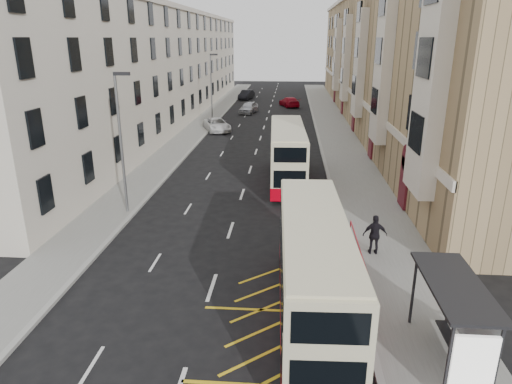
# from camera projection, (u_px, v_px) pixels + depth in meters

# --- Properties ---
(ground) EXTENTS (200.00, 200.00, 0.00)m
(ground) POSITION_uv_depth(u_px,v_px,m) (192.00, 349.00, 15.23)
(ground) COLOR black
(ground) RESTS_ON ground
(pavement_right) EXTENTS (4.00, 120.00, 0.15)m
(pavement_right) POSITION_uv_depth(u_px,v_px,m) (342.00, 147.00, 42.95)
(pavement_right) COLOR slate
(pavement_right) RESTS_ON ground
(pavement_left) EXTENTS (3.00, 120.00, 0.15)m
(pavement_left) POSITION_uv_depth(u_px,v_px,m) (180.00, 145.00, 44.08)
(pavement_left) COLOR slate
(pavement_left) RESTS_ON ground
(kerb_right) EXTENTS (0.25, 120.00, 0.15)m
(kerb_right) POSITION_uv_depth(u_px,v_px,m) (321.00, 147.00, 43.10)
(kerb_right) COLOR gray
(kerb_right) RESTS_ON ground
(kerb_left) EXTENTS (0.25, 120.00, 0.15)m
(kerb_left) POSITION_uv_depth(u_px,v_px,m) (196.00, 145.00, 43.97)
(kerb_left) COLOR gray
(kerb_left) RESTS_ON ground
(road_markings) EXTENTS (10.00, 110.00, 0.01)m
(road_markings) POSITION_uv_depth(u_px,v_px,m) (266.00, 120.00, 57.72)
(road_markings) COLOR silver
(road_markings) RESTS_ON ground
(terrace_right) EXTENTS (10.75, 79.00, 15.25)m
(terrace_right) POSITION_uv_depth(u_px,v_px,m) (391.00, 59.00, 54.59)
(terrace_right) COLOR tan
(terrace_right) RESTS_ON ground
(terrace_left) EXTENTS (9.18, 79.00, 13.25)m
(terrace_left) POSITION_uv_depth(u_px,v_px,m) (160.00, 66.00, 57.09)
(terrace_left) COLOR beige
(terrace_left) RESTS_ON ground
(bus_shelter) EXTENTS (1.65, 4.25, 2.70)m
(bus_shelter) POSITION_uv_depth(u_px,v_px,m) (462.00, 312.00, 13.56)
(bus_shelter) COLOR black
(bus_shelter) RESTS_ON pavement_right
(guard_railing) EXTENTS (0.06, 6.56, 1.01)m
(guard_railing) POSITION_uv_depth(u_px,v_px,m) (359.00, 255.00, 19.93)
(guard_railing) COLOR red
(guard_railing) RESTS_ON pavement_right
(street_lamp_near) EXTENTS (0.93, 0.18, 8.00)m
(street_lamp_near) POSITION_uv_depth(u_px,v_px,m) (121.00, 136.00, 25.54)
(street_lamp_near) COLOR slate
(street_lamp_near) RESTS_ON pavement_left
(street_lamp_far) EXTENTS (0.93, 0.18, 8.00)m
(street_lamp_far) POSITION_uv_depth(u_px,v_px,m) (212.00, 85.00, 53.87)
(street_lamp_far) COLOR slate
(street_lamp_far) RESTS_ON pavement_left
(double_decker_front) EXTENTS (2.60, 10.04, 3.98)m
(double_decker_front) POSITION_uv_depth(u_px,v_px,m) (313.00, 272.00, 16.09)
(double_decker_front) COLOR beige
(double_decker_front) RESTS_ON ground
(double_decker_rear) EXTENTS (2.73, 10.24, 4.05)m
(double_decker_rear) POSITION_uv_depth(u_px,v_px,m) (287.00, 154.00, 32.26)
(double_decker_rear) COLOR beige
(double_decker_rear) RESTS_ON ground
(pedestrian_near) EXTENTS (0.74, 0.56, 1.81)m
(pedestrian_near) POSITION_uv_depth(u_px,v_px,m) (474.00, 368.00, 12.83)
(pedestrian_near) COLOR black
(pedestrian_near) RESTS_ON pavement_right
(pedestrian_mid) EXTENTS (0.94, 0.81, 1.65)m
(pedestrian_mid) POSITION_uv_depth(u_px,v_px,m) (492.00, 334.00, 14.45)
(pedestrian_mid) COLOR black
(pedestrian_mid) RESTS_ON pavement_right
(pedestrian_far) EXTENTS (1.14, 0.50, 1.93)m
(pedestrian_far) POSITION_uv_depth(u_px,v_px,m) (375.00, 235.00, 21.37)
(pedestrian_far) COLOR black
(pedestrian_far) RESTS_ON pavement_right
(white_van) EXTENTS (4.08, 5.61, 1.42)m
(white_van) POSITION_uv_depth(u_px,v_px,m) (217.00, 125.00, 50.69)
(white_van) COLOR white
(white_van) RESTS_ON ground
(car_silver) EXTENTS (2.64, 4.82, 1.55)m
(car_silver) POSITION_uv_depth(u_px,v_px,m) (249.00, 108.00, 62.78)
(car_silver) COLOR #B8BAC1
(car_silver) RESTS_ON ground
(car_dark) EXTENTS (2.55, 4.89, 1.54)m
(car_dark) POSITION_uv_depth(u_px,v_px,m) (246.00, 95.00, 77.02)
(car_dark) COLOR black
(car_dark) RESTS_ON ground
(car_red) EXTENTS (3.54, 5.39, 1.45)m
(car_red) POSITION_uv_depth(u_px,v_px,m) (289.00, 102.00, 68.74)
(car_red) COLOR #980415
(car_red) RESTS_ON ground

